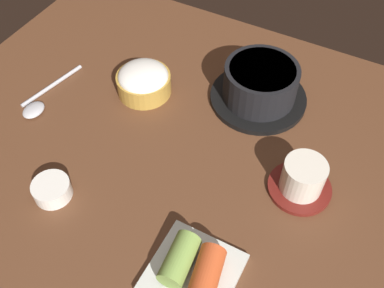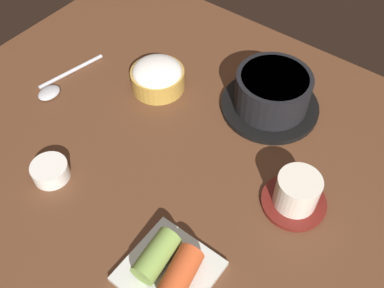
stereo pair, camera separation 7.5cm
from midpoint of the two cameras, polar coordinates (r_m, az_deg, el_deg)
The scene contains 7 objects.
dining_table at distance 79.45cm, azimuth -3.28°, elevation -0.46°, with size 100.00×76.00×2.00cm, color #56331E.
stone_pot at distance 83.62cm, azimuth 6.37°, elevation 7.52°, with size 18.74×18.74×8.03cm.
rice_bowl at distance 86.52cm, azimuth -8.83°, elevation 8.08°, with size 10.63×10.63×5.89cm.
tea_cup_with_saucer at distance 71.62cm, azimuth 11.38°, elevation -4.67°, with size 10.56×10.56×6.54cm.
kimchi_plate at distance 64.22cm, azimuth -3.32°, elevation -16.25°, with size 12.42×12.42×4.84cm.
side_bowl_near at distance 75.61cm, azimuth -20.60°, elevation -5.74°, with size 6.22×6.22×2.89cm.
spoon at distance 90.82cm, azimuth -21.55°, elevation 5.00°, with size 5.20×17.03×1.35cm.
Camera 1 is at (24.07, -43.43, 63.09)cm, focal length 40.79 mm.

